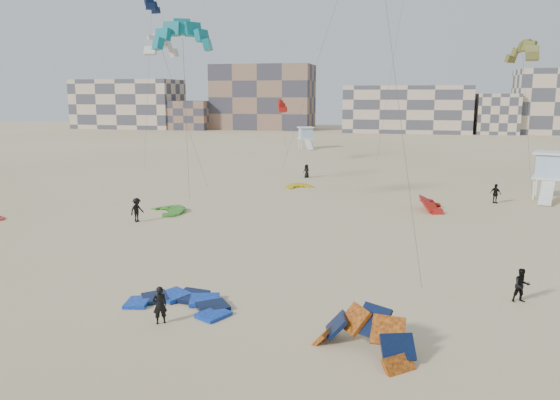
% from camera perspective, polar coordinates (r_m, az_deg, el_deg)
% --- Properties ---
extents(ground, '(320.00, 320.00, 0.00)m').
position_cam_1_polar(ground, '(23.54, -13.22, -13.86)').
color(ground, beige).
rests_on(ground, ground).
extents(kite_ground_blue, '(5.34, 5.54, 0.79)m').
position_cam_1_polar(kite_ground_blue, '(26.48, -10.36, -10.87)').
color(kite_ground_blue, blue).
rests_on(kite_ground_blue, ground).
extents(kite_ground_orange, '(5.78, 5.77, 4.25)m').
position_cam_1_polar(kite_ground_orange, '(22.09, 8.66, -15.42)').
color(kite_ground_orange, orange).
rests_on(kite_ground_orange, ground).
extents(kite_ground_green, '(5.37, 5.34, 1.29)m').
position_cam_1_polar(kite_ground_green, '(47.16, -11.61, -1.21)').
color(kite_ground_green, '#409B1E').
rests_on(kite_ground_green, ground).
extents(kite_ground_red_far, '(3.93, 3.79, 3.63)m').
position_cam_1_polar(kite_ground_red_far, '(48.66, 15.59, -1.02)').
color(kite_ground_red_far, '#B91D00').
rests_on(kite_ground_red_far, ground).
extents(kite_ground_yellow, '(4.05, 4.11, 1.13)m').
position_cam_1_polar(kite_ground_yellow, '(58.28, 2.02, 1.31)').
color(kite_ground_yellow, yellow).
rests_on(kite_ground_yellow, ground).
extents(kitesurfer_main, '(0.74, 0.69, 1.69)m').
position_cam_1_polar(kitesurfer_main, '(24.50, -12.45, -10.67)').
color(kitesurfer_main, black).
rests_on(kitesurfer_main, ground).
extents(kitesurfer_b, '(0.94, 0.81, 1.66)m').
position_cam_1_polar(kitesurfer_b, '(28.68, 23.94, -8.17)').
color(kitesurfer_b, black).
rests_on(kitesurfer_b, ground).
extents(kitesurfer_c, '(1.10, 1.39, 1.89)m').
position_cam_1_polar(kitesurfer_c, '(43.85, -14.72, -1.01)').
color(kitesurfer_c, black).
rests_on(kitesurfer_c, ground).
extents(kitesurfer_d, '(1.09, 1.00, 1.79)m').
position_cam_1_polar(kitesurfer_d, '(53.39, 21.61, 0.62)').
color(kitesurfer_d, black).
rests_on(kitesurfer_d, ground).
extents(kitesurfer_e, '(0.92, 0.76, 1.60)m').
position_cam_1_polar(kitesurfer_e, '(65.20, 2.79, 3.05)').
color(kitesurfer_e, black).
rests_on(kitesurfer_e, ground).
extents(kitesurfer_f, '(0.85, 1.70, 1.76)m').
position_cam_1_polar(kitesurfer_f, '(74.25, 26.89, 2.90)').
color(kitesurfer_f, black).
rests_on(kitesurfer_f, ground).
extents(kite_fly_teal_a, '(5.79, 5.81, 14.55)m').
position_cam_1_polar(kite_fly_teal_a, '(43.91, -10.13, 16.28)').
color(kite_fly_teal_a, '#0F6083').
rests_on(kite_fly_teal_a, ground).
extents(kite_fly_grey, '(7.36, 4.79, 14.74)m').
position_cam_1_polar(kite_fly_grey, '(55.46, -12.33, 15.28)').
color(kite_fly_grey, silver).
rests_on(kite_fly_grey, ground).
extents(kite_fly_olive, '(4.84, 4.78, 13.82)m').
position_cam_1_polar(kite_fly_olive, '(54.93, 24.03, 13.82)').
color(kite_fly_olive, olive).
rests_on(kite_fly_olive, ground).
extents(kite_fly_navy, '(4.58, 6.57, 20.95)m').
position_cam_1_polar(kite_fly_navy, '(72.26, -13.24, 19.20)').
color(kite_fly_navy, '#0B1538').
rests_on(kite_fly_navy, ground).
extents(kite_fly_red, '(3.89, 3.81, 8.32)m').
position_cam_1_polar(kite_fly_red, '(78.54, 0.23, 9.68)').
color(kite_fly_red, '#B91D00').
rests_on(kite_fly_red, ground).
extents(lifeguard_tower_near, '(3.95, 6.56, 4.47)m').
position_cam_1_polar(lifeguard_tower_near, '(57.72, 26.41, 2.30)').
color(lifeguard_tower_near, white).
rests_on(lifeguard_tower_near, ground).
extents(lifeguard_tower_far, '(3.64, 5.85, 3.93)m').
position_cam_1_polar(lifeguard_tower_far, '(100.94, 2.70, 6.51)').
color(lifeguard_tower_far, white).
rests_on(lifeguard_tower_far, ground).
extents(condo_west_a, '(30.00, 15.00, 14.00)m').
position_cam_1_polar(condo_west_a, '(169.09, -15.54, 9.64)').
color(condo_west_a, beige).
rests_on(condo_west_a, ground).
extents(condo_west_b, '(28.00, 14.00, 18.00)m').
position_cam_1_polar(condo_west_b, '(158.16, -1.76, 10.68)').
color(condo_west_b, '#866451').
rests_on(condo_west_b, ground).
extents(condo_mid, '(32.00, 16.00, 12.00)m').
position_cam_1_polar(condo_mid, '(149.15, 13.09, 9.24)').
color(condo_mid, beige).
rests_on(condo_mid, ground).
extents(condo_fill_left, '(12.00, 10.00, 8.00)m').
position_cam_1_polar(condo_fill_left, '(158.86, -9.39, 8.74)').
color(condo_fill_left, '#866451').
rests_on(condo_fill_left, ground).
extents(condo_fill_right, '(10.00, 10.00, 10.00)m').
position_cam_1_polar(condo_fill_right, '(148.85, 21.66, 8.37)').
color(condo_fill_right, beige).
rests_on(condo_fill_right, ground).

